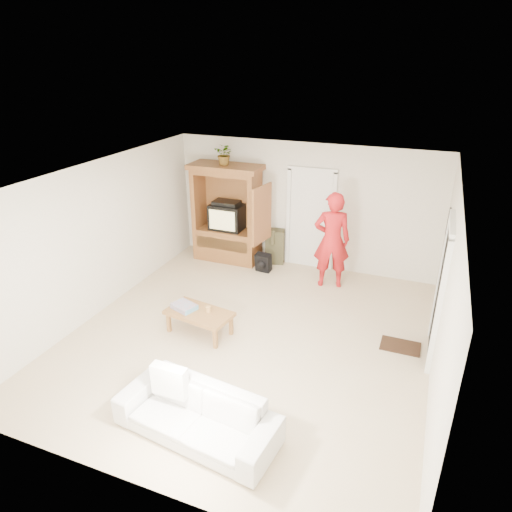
{
  "coord_description": "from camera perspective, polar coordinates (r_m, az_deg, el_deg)",
  "views": [
    {
      "loc": [
        2.38,
        -5.72,
        4.18
      ],
      "look_at": [
        -0.12,
        0.6,
        1.15
      ],
      "focal_mm": 32.0,
      "sensor_mm": 36.0,
      "label": 1
    }
  ],
  "objects": [
    {
      "name": "wall_right",
      "position": [
        6.41,
        22.51,
        -4.64
      ],
      "size": [
        0.0,
        6.0,
        6.0
      ],
      "primitive_type": "plane",
      "rotation": [
        1.57,
        0.0,
        -1.57
      ],
      "color": "silver",
      "rests_on": "floor"
    },
    {
      "name": "doormat",
      "position": [
        7.57,
        17.6,
        -10.68
      ],
      "size": [
        0.6,
        0.4,
        0.02
      ],
      "primitive_type": "cube",
      "color": "#382316",
      "rests_on": "floor"
    },
    {
      "name": "coffee_table",
      "position": [
        7.43,
        -7.11,
        -7.27
      ],
      "size": [
        1.13,
        0.73,
        0.39
      ],
      "rotation": [
        0.0,
        0.0,
        -0.16
      ],
      "color": "olive",
      "rests_on": "floor"
    },
    {
      "name": "armoire",
      "position": [
        9.83,
        -3.5,
        4.54
      ],
      "size": [
        1.82,
        1.14,
        2.1
      ],
      "color": "brown",
      "rests_on": "floor"
    },
    {
      "name": "doorway_right",
      "position": [
        7.07,
        22.03,
        -4.41
      ],
      "size": [
        0.05,
        0.9,
        2.04
      ],
      "primitive_type": "cube",
      "color": "black",
      "rests_on": "floor"
    },
    {
      "name": "man",
      "position": [
        8.74,
        9.45,
        1.95
      ],
      "size": [
        0.79,
        0.63,
        1.89
      ],
      "primitive_type": "imported",
      "rotation": [
        0.0,
        0.0,
        3.43
      ],
      "color": "red",
      "rests_on": "floor"
    },
    {
      "name": "candle",
      "position": [
        7.35,
        -5.98,
        -6.65
      ],
      "size": [
        0.08,
        0.08,
        0.1
      ],
      "primitive_type": "cylinder",
      "color": "tan",
      "rests_on": "coffee_table"
    },
    {
      "name": "framed_picture",
      "position": [
        8.05,
        22.89,
        3.4
      ],
      "size": [
        0.03,
        0.6,
        0.48
      ],
      "primitive_type": "cube",
      "color": "black",
      "rests_on": "wall_right"
    },
    {
      "name": "backpack_olive",
      "position": [
        9.83,
        2.35,
        1.24
      ],
      "size": [
        0.46,
        0.39,
        0.75
      ],
      "primitive_type": null,
      "rotation": [
        0.0,
        0.0,
        0.27
      ],
      "color": "#47442B",
      "rests_on": "floor"
    },
    {
      "name": "towel",
      "position": [
        7.5,
        -8.97,
        -6.25
      ],
      "size": [
        0.45,
        0.39,
        0.08
      ],
      "primitive_type": "cube",
      "rotation": [
        0.0,
        0.0,
        -0.35
      ],
      "color": "#C84442",
      "rests_on": "coffee_table"
    },
    {
      "name": "door_back",
      "position": [
        9.51,
        6.78,
        4.45
      ],
      "size": [
        0.85,
        0.05,
        2.04
      ],
      "primitive_type": "cube",
      "color": "white",
      "rests_on": "floor"
    },
    {
      "name": "plant",
      "position": [
        9.43,
        -3.94,
        12.58
      ],
      "size": [
        0.41,
        0.36,
        0.43
      ],
      "primitive_type": "imported",
      "rotation": [
        0.0,
        0.0,
        -0.07
      ],
      "color": "#4C7238",
      "rests_on": "armoire"
    },
    {
      "name": "backpack_black",
      "position": [
        9.48,
        0.93,
        -0.86
      ],
      "size": [
        0.33,
        0.21,
        0.38
      ],
      "primitive_type": null,
      "rotation": [
        0.0,
        0.0,
        -0.09
      ],
      "color": "black",
      "rests_on": "floor"
    },
    {
      "name": "wall_back",
      "position": [
        9.49,
        6.04,
        6.22
      ],
      "size": [
        5.5,
        0.0,
        5.5
      ],
      "primitive_type": "plane",
      "rotation": [
        1.57,
        0.0,
        0.0
      ],
      "color": "silver",
      "rests_on": "floor"
    },
    {
      "name": "wall_left",
      "position": [
        8.2,
        -18.99,
        2.12
      ],
      "size": [
        0.0,
        6.0,
        6.0
      ],
      "primitive_type": "plane",
      "rotation": [
        1.57,
        0.0,
        1.57
      ],
      "color": "silver",
      "rests_on": "floor"
    },
    {
      "name": "ceiling",
      "position": [
        6.39,
        -1.0,
        9.73
      ],
      "size": [
        6.0,
        6.0,
        0.0
      ],
      "primitive_type": "plane",
      "rotation": [
        3.14,
        0.0,
        0.0
      ],
      "color": "white",
      "rests_on": "floor"
    },
    {
      "name": "sofa",
      "position": [
        5.72,
        -7.43,
        -19.09
      ],
      "size": [
        2.05,
        1.01,
        0.57
      ],
      "primitive_type": "imported",
      "rotation": [
        0.0,
        0.0,
        -0.13
      ],
      "color": "silver",
      "rests_on": "floor"
    },
    {
      "name": "floor",
      "position": [
        7.47,
        -0.86,
        -9.98
      ],
      "size": [
        6.0,
        6.0,
        0.0
      ],
      "primitive_type": "plane",
      "color": "tan",
      "rests_on": "ground"
    },
    {
      "name": "wall_front",
      "position": [
        4.62,
        -15.81,
        -15.61
      ],
      "size": [
        5.5,
        0.0,
        5.5
      ],
      "primitive_type": "plane",
      "rotation": [
        -1.57,
        0.0,
        0.0
      ],
      "color": "silver",
      "rests_on": "floor"
    }
  ]
}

